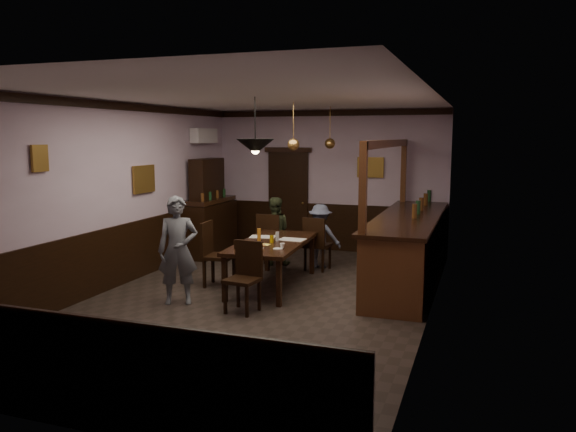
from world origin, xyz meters
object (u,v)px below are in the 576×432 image
at_px(person_seated_right, 320,236).
at_px(person_seated_left, 274,231).
at_px(soda_can, 272,239).
at_px(bar_counter, 409,247).
at_px(person_standing, 178,250).
at_px(pendant_iron, 255,147).
at_px(chair_far_left, 270,238).
at_px(chair_far_right, 316,242).
at_px(dining_table, 272,245).
at_px(coffee_cup, 282,246).
at_px(chair_side, 214,251).
at_px(pendant_brass_mid, 293,145).
at_px(pendant_brass_far, 330,144).
at_px(chair_near, 245,273).
at_px(sideboard, 209,216).

bearing_deg(person_seated_right, person_seated_left, 0.01).
bearing_deg(soda_can, bar_counter, 29.41).
height_order(person_seated_left, soda_can, person_seated_left).
xyz_separation_m(person_standing, pendant_iron, (1.02, 0.51, 1.50)).
relative_size(soda_can, bar_counter, 0.03).
bearing_deg(chair_far_left, person_standing, 76.20).
bearing_deg(chair_far_left, bar_counter, 171.74).
bearing_deg(chair_far_right, person_standing, 69.27).
height_order(dining_table, pendant_iron, pendant_iron).
height_order(chair_far_right, coffee_cup, chair_far_right).
bearing_deg(person_standing, chair_side, 62.48).
relative_size(person_standing, person_seated_right, 1.33).
bearing_deg(coffee_cup, person_seated_right, 86.45).
distance_m(dining_table, coffee_cup, 0.62).
relative_size(soda_can, pendant_brass_mid, 0.15).
relative_size(chair_far_right, person_seated_left, 0.76).
height_order(chair_far_left, pendant_brass_far, pendant_brass_far).
relative_size(chair_near, person_seated_right, 0.83).
bearing_deg(coffee_cup, sideboard, 131.81).
height_order(person_seated_right, pendant_iron, pendant_iron).
bearing_deg(sideboard, person_seated_right, -9.06).
height_order(person_seated_left, pendant_brass_mid, pendant_brass_mid).
bearing_deg(pendant_iron, bar_counter, 42.46).
relative_size(person_seated_right, bar_counter, 0.28).
distance_m(person_standing, person_seated_right, 3.18).
xyz_separation_m(chair_near, pendant_iron, (-0.05, 0.52, 1.75)).
xyz_separation_m(chair_near, pendant_brass_mid, (0.07, 1.90, 1.76)).
height_order(chair_side, person_seated_left, person_seated_left).
bearing_deg(person_seated_right, chair_near, 81.39).
bearing_deg(pendant_iron, sideboard, 128.39).
relative_size(person_seated_right, sideboard, 0.60).
bearing_deg(chair_far_right, pendant_iron, 87.90).
xyz_separation_m(person_standing, person_seated_left, (0.43, 2.83, -0.14)).
distance_m(person_seated_left, person_seated_right, 0.90).
height_order(soda_can, pendant_brass_far, pendant_brass_far).
xyz_separation_m(chair_side, person_seated_left, (0.38, 1.78, 0.07)).
xyz_separation_m(chair_far_right, soda_can, (-0.33, -1.40, 0.27)).
bearing_deg(soda_can, pendant_brass_far, 81.66).
distance_m(chair_near, person_seated_right, 2.90).
relative_size(dining_table, sideboard, 1.14).
relative_size(person_seated_left, pendant_iron, 1.59).
height_order(chair_near, sideboard, sideboard).
bearing_deg(bar_counter, chair_far_left, 175.60).
distance_m(chair_near, pendant_brass_far, 3.91).
height_order(person_seated_left, person_seated_right, person_seated_left).
bearing_deg(chair_side, person_seated_right, -40.18).
bearing_deg(pendant_brass_mid, chair_far_left, 136.36).
relative_size(pendant_iron, pendant_brass_far, 1.01).
relative_size(soda_can, sideboard, 0.06).
bearing_deg(sideboard, person_standing, -70.30).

